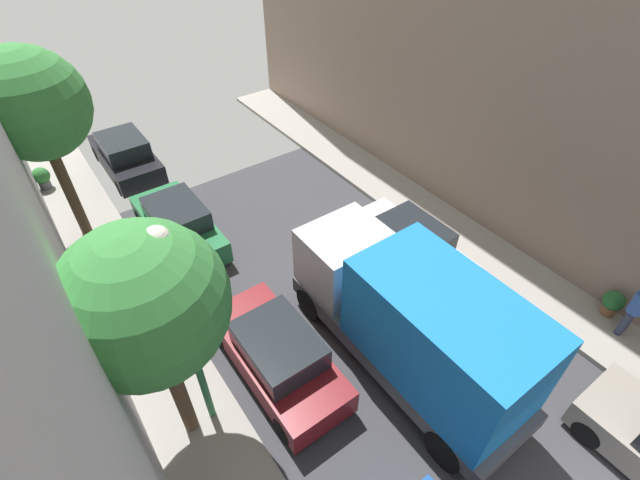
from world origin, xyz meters
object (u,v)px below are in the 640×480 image
parked_car_left_4 (178,224)px  lamp_post (180,311)px  potted_plant_0 (613,302)px  delivery_truck (413,321)px  parked_car_right_2 (408,245)px  parked_car_left_5 (126,156)px  potted_plant_2 (129,340)px  street_tree_2 (31,105)px  parked_car_left_3 (278,355)px  pedestrian (635,309)px  street_tree_0 (145,305)px  potted_plant_3 (42,177)px

parked_car_left_4 → lamp_post: lamp_post is taller
potted_plant_0 → delivery_truck: bearing=159.2°
parked_car_right_2 → lamp_post: 8.02m
parked_car_left_4 → parked_car_left_5: bearing=90.0°
parked_car_left_4 → parked_car_left_5: same height
potted_plant_2 → lamp_post: 4.29m
delivery_truck → potted_plant_2: 7.10m
street_tree_2 → potted_plant_2: size_ratio=6.95×
parked_car_left_3 → potted_plant_0: 9.30m
parked_car_left_4 → street_tree_2: bearing=138.0°
potted_plant_0 → potted_plant_2: size_ratio=0.90×
parked_car_left_4 → potted_plant_0: parked_car_left_4 is taller
delivery_truck → street_tree_2: street_tree_2 is taller
parked_car_right_2 → pedestrian: size_ratio=2.44×
delivery_truck → parked_car_right_2: bearing=45.4°
parked_car_right_2 → potted_plant_0: size_ratio=5.30×
parked_car_left_3 → street_tree_2: street_tree_2 is taller
street_tree_0 → potted_plant_2: bearing=98.9°
potted_plant_3 → lamp_post: 12.60m
street_tree_0 → potted_plant_2: (-0.42, 2.70, -3.67)m
pedestrian → potted_plant_3: bearing=124.2°
delivery_truck → parked_car_left_5: bearing=101.5°
delivery_truck → lamp_post: lamp_post is taller
parked_car_right_2 → delivery_truck: 3.99m
parked_car_left_4 → delivery_truck: bearing=-71.1°
street_tree_0 → lamp_post: (0.50, -0.03, -0.49)m
lamp_post → parked_car_left_4: bearing=73.2°
parked_car_left_4 → parked_car_left_5: size_ratio=1.00×
parked_car_left_4 → street_tree_2: street_tree_2 is taller
street_tree_0 → potted_plant_2: street_tree_0 is taller
parked_car_left_3 → pedestrian: size_ratio=2.44×
parked_car_left_4 → pedestrian: size_ratio=2.44×
street_tree_0 → potted_plant_3: bearing=93.1°
parked_car_left_4 → street_tree_0: 7.63m
parked_car_left_4 → street_tree_0: (-2.40, -6.27, 3.61)m
pedestrian → potted_plant_2: size_ratio=1.95×
parked_car_left_5 → street_tree_0: (-2.40, -11.62, 3.61)m
street_tree_0 → potted_plant_3: 12.67m
potted_plant_0 → street_tree_0: bearing=160.7°
parked_car_left_4 → potted_plant_3: size_ratio=4.94×
parked_car_left_4 → pedestrian: pedestrian is taller
parked_car_right_2 → potted_plant_3: parked_car_right_2 is taller
parked_car_left_4 → potted_plant_2: bearing=-128.3°
parked_car_left_5 → potted_plant_0: parked_car_left_5 is taller
street_tree_2 → potted_plant_0: street_tree_2 is taller
parked_car_left_3 → potted_plant_3: (-3.06, 12.00, -0.10)m
street_tree_0 → delivery_truck: bearing=-17.7°
potted_plant_0 → potted_plant_3: 19.62m
potted_plant_3 → street_tree_0: bearing=-86.9°
parked_car_left_3 → delivery_truck: (2.70, -1.72, 1.07)m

